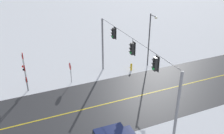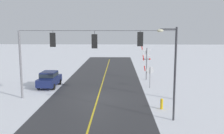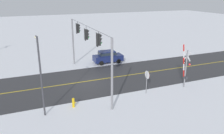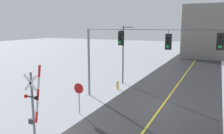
{
  "view_description": "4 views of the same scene",
  "coord_description": "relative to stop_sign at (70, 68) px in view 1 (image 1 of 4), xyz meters",
  "views": [
    {
      "loc": [
        18.27,
        -9.78,
        13.41
      ],
      "look_at": [
        -2.03,
        -0.97,
        2.67
      ],
      "focal_mm": 40.22,
      "sensor_mm": 36.0,
      "label": 1
    },
    {
      "loc": [
        -1.95,
        22.81,
        6.41
      ],
      "look_at": [
        -1.28,
        -1.83,
        2.67
      ],
      "focal_mm": 41.04,
      "sensor_mm": 36.0,
      "label": 2
    },
    {
      "loc": [
        -23.11,
        6.58,
        9.6
      ],
      "look_at": [
        -3.86,
        -1.28,
        2.7
      ],
      "focal_mm": 36.48,
      "sensor_mm": 36.0,
      "label": 3
    },
    {
      "loc": [
        3.87,
        -18.19,
        6.52
      ],
      "look_at": [
        -4.01,
        -1.31,
        3.16
      ],
      "focal_mm": 36.81,
      "sensor_mm": 36.0,
      "label": 4
    }
  ],
  "objects": [
    {
      "name": "lane_centre_line",
      "position": [
        5.3,
        10.37,
        -1.7
      ],
      "size": [
        0.14,
        72.0,
        0.01
      ],
      "primitive_type": "cube",
      "color": "gold",
      "rests_on": "ground"
    },
    {
      "name": "stop_sign",
      "position": [
        0.0,
        0.0,
        0.0
      ],
      "size": [
        0.8,
        0.09,
        2.35
      ],
      "color": "gray",
      "rests_on": "ground"
    },
    {
      "name": "ground_plane",
      "position": [
        5.3,
        4.37,
        -1.71
      ],
      "size": [
        160.0,
        160.0,
        0.0
      ],
      "primitive_type": "plane",
      "color": "white"
    },
    {
      "name": "railroad_crossing",
      "position": [
        -0.06,
        -4.54,
        0.54
      ],
      "size": [
        1.21,
        0.31,
        4.46
      ],
      "color": "gray",
      "rests_on": "ground"
    },
    {
      "name": "road_asphalt",
      "position": [
        5.3,
        10.37,
        -1.71
      ],
      "size": [
        9.0,
        80.0,
        0.01
      ],
      "primitive_type": "cube",
      "color": "#303033",
      "rests_on": "ground"
    },
    {
      "name": "signal_span",
      "position": [
        5.36,
        4.36,
        2.57
      ],
      "size": [
        14.2,
        0.47,
        6.22
      ],
      "color": "gray",
      "rests_on": "ground"
    },
    {
      "name": "fire_hydrant",
      "position": [
        -0.07,
        7.34,
        -1.25
      ],
      "size": [
        0.24,
        0.31,
        0.88
      ],
      "color": "gold",
      "rests_on": "ground"
    },
    {
      "name": "streetlamp_near",
      "position": [
        -0.29,
        9.82,
        2.2
      ],
      "size": [
        1.39,
        0.28,
        6.5
      ],
      "color": "#38383D",
      "rests_on": "ground"
    }
  ]
}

